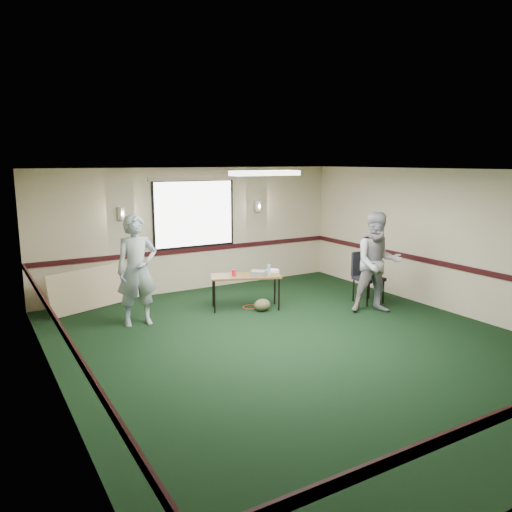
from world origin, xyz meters
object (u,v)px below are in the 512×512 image
folding_table (246,278)px  person_right (378,263)px  projector (258,273)px  person_left (137,271)px  conference_chair (366,273)px

folding_table → person_right: bearing=-13.3°
projector → person_left: size_ratio=0.14×
folding_table → projector: (0.20, -0.14, 0.09)m
conference_chair → person_right: person_right is taller
projector → person_right: person_right is taller
person_left → person_right: (4.12, -1.57, -0.01)m
folding_table → projector: bearing=-13.9°
folding_table → conference_chair: bearing=3.8°
projector → person_right: bearing=9.2°
projector → conference_chair: 2.26m
person_left → person_right: 4.41m
projector → conference_chair: conference_chair is taller
conference_chair → person_right: (-0.33, -0.67, 0.36)m
person_left → projector: bearing=-2.8°
person_left → person_right: size_ratio=1.01×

